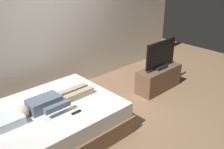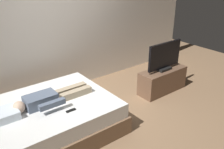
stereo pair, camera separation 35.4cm
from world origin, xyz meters
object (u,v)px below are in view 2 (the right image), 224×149
Objects in this scene: bed at (50,119)px; pillow at (0,116)px; remote at (71,110)px; tv at (164,57)px; tv_stand at (162,80)px; person at (49,98)px.

pillow reaches higher than bed.
bed is 0.52m from remote.
remote is 2.36m from tv.
tv reaches higher than remote.
bed is 4.27× the size of pillow.
tv_stand is 0.53m from tv.
bed is at bearing 114.27° from remote.
person is (0.03, 0.01, 0.36)m from bed.
remote is 0.17× the size of tv.
tv is (3.22, -0.13, 0.18)m from pillow.
bed is 13.67× the size of remote.
person reaches higher than bed.
bed is 0.36m from person.
person is 2.50m from tv.
tv is (0.00, 0.00, 0.53)m from tv_stand.
bed is 2.57m from tv.
bed is at bearing 176.96° from tv_stand.
person reaches higher than remote.
bed is 0.78m from pillow.
person is (0.73, 0.01, 0.02)m from pillow.
tv is at bearing -3.20° from person.
tv_stand is (2.49, -0.14, -0.37)m from person.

